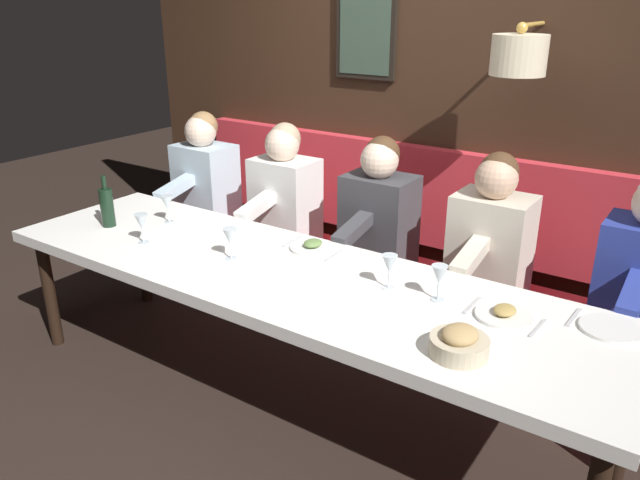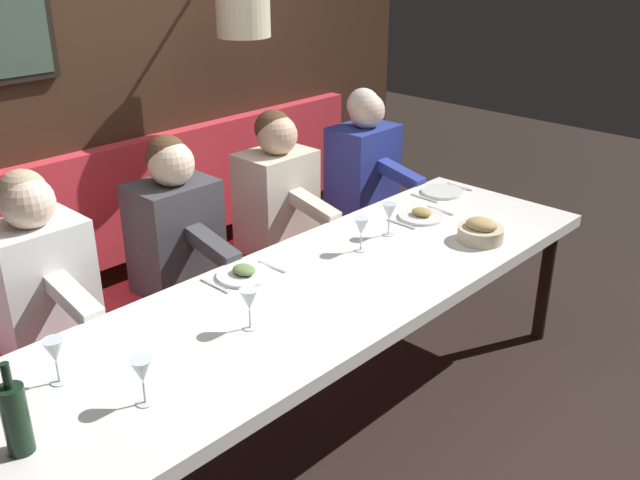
% 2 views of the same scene
% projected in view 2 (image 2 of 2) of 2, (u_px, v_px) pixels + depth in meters
% --- Properties ---
extents(ground_plane, '(12.00, 12.00, 0.00)m').
position_uv_depth(ground_plane, '(305.00, 437.00, 3.22)').
color(ground_plane, black).
extents(dining_table, '(0.90, 3.24, 0.74)m').
position_uv_depth(dining_table, '(304.00, 306.00, 2.94)').
color(dining_table, white).
rests_on(dining_table, ground_plane).
extents(banquette_bench, '(0.52, 3.44, 0.45)m').
position_uv_depth(banquette_bench, '(183.00, 325.00, 3.69)').
color(banquette_bench, red).
rests_on(banquette_bench, ground_plane).
extents(back_wall_panel, '(0.59, 4.64, 2.90)m').
position_uv_depth(back_wall_panel, '(98.00, 91.00, 3.59)').
color(back_wall_panel, '#382316').
rests_on(back_wall_panel, ground_plane).
extents(diner_nearest, '(0.60, 0.40, 0.79)m').
position_uv_depth(diner_nearest, '(364.00, 157.00, 4.38)').
color(diner_nearest, '#283893').
rests_on(diner_nearest, banquette_bench).
extents(diner_near, '(0.60, 0.40, 0.79)m').
position_uv_depth(diner_near, '(277.00, 187.00, 3.89)').
color(diner_near, beige).
rests_on(diner_near, banquette_bench).
extents(diner_middle, '(0.60, 0.40, 0.79)m').
position_uv_depth(diner_middle, '(176.00, 221.00, 3.44)').
color(diner_middle, '#3D3D42').
rests_on(diner_middle, banquette_bench).
extents(diner_far, '(0.60, 0.40, 0.79)m').
position_uv_depth(diner_far, '(38.00, 267.00, 2.98)').
color(diner_far, white).
rests_on(diner_far, banquette_bench).
extents(place_setting_0, '(0.24, 0.31, 0.05)m').
position_uv_depth(place_setting_0, '(244.00, 274.00, 3.05)').
color(place_setting_0, white).
rests_on(place_setting_0, dining_table).
extents(place_setting_1, '(0.24, 0.31, 0.05)m').
position_uv_depth(place_setting_1, '(422.00, 215.00, 3.67)').
color(place_setting_1, white).
rests_on(place_setting_1, dining_table).
extents(place_setting_2, '(0.24, 0.31, 0.01)m').
position_uv_depth(place_setting_2, '(442.00, 192.00, 4.01)').
color(place_setting_2, white).
rests_on(place_setting_2, dining_table).
extents(wine_glass_0, '(0.07, 0.07, 0.16)m').
position_uv_depth(wine_glass_0, '(55.00, 352.00, 2.31)').
color(wine_glass_0, silver).
rests_on(wine_glass_0, dining_table).
extents(wine_glass_1, '(0.07, 0.07, 0.16)m').
position_uv_depth(wine_glass_1, '(389.00, 213.00, 3.43)').
color(wine_glass_1, silver).
rests_on(wine_glass_1, dining_table).
extents(wine_glass_2, '(0.07, 0.07, 0.16)m').
position_uv_depth(wine_glass_2, '(361.00, 227.00, 3.26)').
color(wine_glass_2, silver).
rests_on(wine_glass_2, dining_table).
extents(wine_glass_3, '(0.07, 0.07, 0.16)m').
position_uv_depth(wine_glass_3, '(249.00, 301.00, 2.62)').
color(wine_glass_3, silver).
rests_on(wine_glass_3, dining_table).
extents(wine_glass_4, '(0.07, 0.07, 0.16)m').
position_uv_depth(wine_glass_4, '(142.00, 372.00, 2.20)').
color(wine_glass_4, silver).
rests_on(wine_glass_4, dining_table).
extents(wine_bottle, '(0.08, 0.08, 0.30)m').
position_uv_depth(wine_bottle, '(16.00, 418.00, 2.00)').
color(wine_bottle, black).
rests_on(wine_bottle, dining_table).
extents(bread_bowl, '(0.22, 0.22, 0.12)m').
position_uv_depth(bread_bowl, '(481.00, 232.00, 3.39)').
color(bread_bowl, beige).
rests_on(bread_bowl, dining_table).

